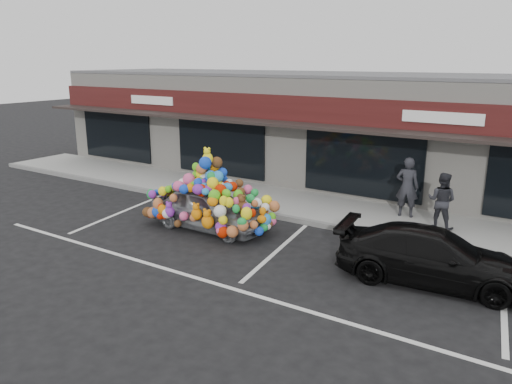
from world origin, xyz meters
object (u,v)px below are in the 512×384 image
Objects in this scene: pedestrian_a at (407,187)px; pedestrian_b at (442,201)px; black_sedan at (433,257)px; toy_car at (209,203)px.

pedestrian_b is (1.17, -0.59, -0.11)m from pedestrian_a.
black_sedan is 4.48m from pedestrian_a.
pedestrian_a is (4.63, 3.89, 0.30)m from toy_car.
toy_car is 6.45m from black_sedan.
toy_car reaches higher than pedestrian_b.
pedestrian_a is at bearing -22.03° from pedestrian_b.
toy_car is 2.14× the size of pedestrian_a.
pedestrian_b is (5.80, 3.31, 0.19)m from toy_car.
pedestrian_a is 1.31m from pedestrian_b.
black_sedan is at bearing -91.12° from toy_car.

